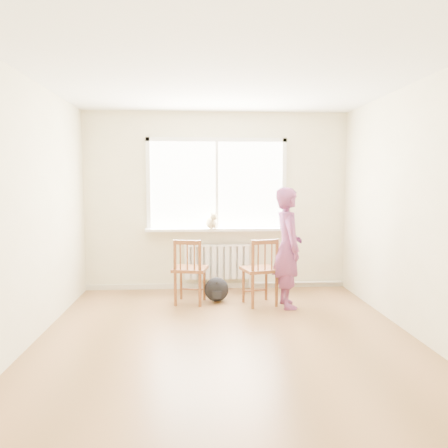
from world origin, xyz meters
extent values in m
plane|color=#94663C|center=(0.00, 0.00, 0.00)|extent=(4.50, 4.50, 0.00)
plane|color=white|center=(0.00, 0.00, 2.70)|extent=(4.50, 4.50, 0.00)
cube|color=beige|center=(0.00, 2.25, 1.35)|extent=(4.00, 0.01, 2.70)
cube|color=white|center=(0.00, 2.23, 1.60)|extent=(2.00, 0.02, 1.30)
cube|color=white|center=(0.00, 2.21, 2.28)|extent=(2.12, 0.05, 0.06)
cube|color=white|center=(-1.03, 2.21, 1.60)|extent=(0.06, 0.05, 1.42)
cube|color=white|center=(1.03, 2.21, 1.60)|extent=(0.06, 0.05, 1.42)
cube|color=white|center=(0.00, 2.21, 1.60)|extent=(0.04, 0.05, 1.30)
cube|color=white|center=(0.00, 2.14, 0.93)|extent=(2.15, 0.22, 0.04)
cube|color=white|center=(0.00, 2.20, 0.43)|extent=(1.00, 0.02, 0.55)
cube|color=white|center=(0.00, 2.15, 0.43)|extent=(1.00, 0.10, 0.51)
cube|color=white|center=(0.00, 2.15, 0.69)|extent=(1.00, 0.12, 0.03)
cylinder|color=silver|center=(1.25, 2.19, 0.08)|extent=(1.40, 0.04, 0.04)
cube|color=beige|center=(0.00, 2.23, 0.04)|extent=(4.00, 0.03, 0.08)
cube|color=brown|center=(-0.40, 1.43, 0.47)|extent=(0.51, 0.50, 0.04)
cylinder|color=brown|center=(-0.21, 1.57, 0.23)|extent=(0.04, 0.04, 0.47)
cylinder|color=brown|center=(-0.53, 1.63, 0.23)|extent=(0.04, 0.04, 0.47)
cylinder|color=brown|center=(-0.27, 1.24, 0.23)|extent=(0.04, 0.04, 0.47)
cylinder|color=brown|center=(-0.60, 1.30, 0.23)|extent=(0.04, 0.04, 0.47)
cylinder|color=brown|center=(-0.27, 1.24, 0.44)|extent=(0.04, 0.04, 0.89)
cylinder|color=brown|center=(-0.60, 1.30, 0.44)|extent=(0.04, 0.04, 0.89)
cube|color=brown|center=(-0.44, 1.27, 0.86)|extent=(0.36, 0.11, 0.06)
cylinder|color=brown|center=(-0.34, 1.25, 0.67)|extent=(0.02, 0.02, 0.35)
cylinder|color=brown|center=(-0.44, 1.27, 0.67)|extent=(0.02, 0.02, 0.35)
cylinder|color=brown|center=(-0.53, 1.29, 0.67)|extent=(0.02, 0.02, 0.35)
cube|color=brown|center=(0.53, 1.30, 0.48)|extent=(0.54, 0.52, 0.04)
cylinder|color=brown|center=(0.65, 1.51, 0.24)|extent=(0.04, 0.04, 0.48)
cylinder|color=brown|center=(0.33, 1.42, 0.24)|extent=(0.04, 0.04, 0.48)
cylinder|color=brown|center=(0.74, 1.18, 0.24)|extent=(0.04, 0.04, 0.48)
cylinder|color=brown|center=(0.41, 1.09, 0.24)|extent=(0.04, 0.04, 0.48)
cylinder|color=brown|center=(0.74, 1.18, 0.45)|extent=(0.04, 0.04, 0.90)
cylinder|color=brown|center=(0.41, 1.09, 0.45)|extent=(0.04, 0.04, 0.90)
cube|color=brown|center=(0.57, 1.14, 0.87)|extent=(0.36, 0.13, 0.06)
cylinder|color=brown|center=(0.67, 1.16, 0.68)|extent=(0.02, 0.02, 0.36)
cylinder|color=brown|center=(0.57, 1.14, 0.68)|extent=(0.02, 0.02, 0.36)
cylinder|color=brown|center=(0.48, 1.11, 0.68)|extent=(0.02, 0.02, 0.36)
imported|color=#B33B5B|center=(0.88, 1.18, 0.79)|extent=(0.41, 0.60, 1.58)
ellipsoid|color=beige|center=(-0.09, 2.07, 1.04)|extent=(0.22, 0.28, 0.18)
sphere|color=beige|center=(-0.06, 1.95, 1.14)|extent=(0.10, 0.10, 0.10)
cone|color=beige|center=(-0.09, 1.95, 1.19)|extent=(0.03, 0.03, 0.04)
cone|color=beige|center=(-0.03, 1.96, 1.19)|extent=(0.03, 0.03, 0.04)
cylinder|color=beige|center=(-0.12, 2.20, 0.99)|extent=(0.06, 0.17, 0.02)
cylinder|color=beige|center=(-0.09, 1.97, 1.00)|extent=(0.02, 0.02, 0.09)
cylinder|color=beige|center=(-0.04, 1.99, 1.00)|extent=(0.02, 0.02, 0.09)
ellipsoid|color=black|center=(-0.04, 1.48, 0.17)|extent=(0.35, 0.27, 0.34)
camera|label=1|loc=(-0.32, -4.42, 1.65)|focal=35.00mm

